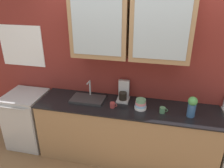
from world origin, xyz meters
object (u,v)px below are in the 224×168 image
(sink_faucet, at_px, (88,99))
(cup_near_sink, at_px, (113,105))
(dishwasher, at_px, (28,119))
(coffee_maker, at_px, (123,93))
(cup_near_bowls, at_px, (163,110))
(bowl_stack, at_px, (141,104))
(vase, at_px, (192,106))

(sink_faucet, bearing_deg, cup_near_sink, -18.44)
(dishwasher, distance_m, coffee_maker, 1.62)
(cup_near_bowls, relative_size, coffee_maker, 0.36)
(bowl_stack, relative_size, coffee_maker, 0.56)
(vase, xyz_separation_m, coffee_maker, (-0.91, 0.24, -0.04))
(sink_faucet, distance_m, dishwasher, 1.11)
(dishwasher, height_order, coffee_maker, coffee_maker)
(vase, height_order, dishwasher, vase)
(dishwasher, bearing_deg, cup_near_bowls, -1.61)
(bowl_stack, bearing_deg, sink_faucet, 174.14)
(dishwasher, relative_size, coffee_maker, 3.04)
(vase, bearing_deg, coffee_maker, 165.25)
(vase, bearing_deg, sink_faucet, 175.19)
(sink_faucet, height_order, cup_near_sink, sink_faucet)
(vase, height_order, cup_near_sink, vase)
(vase, xyz_separation_m, cup_near_bowls, (-0.35, 0.00, -0.11))
(coffee_maker, bearing_deg, dishwasher, -173.16)
(cup_near_bowls, relative_size, dishwasher, 0.12)
(cup_near_bowls, height_order, dishwasher, cup_near_bowls)
(dishwasher, bearing_deg, cup_near_sink, -2.94)
(vase, height_order, cup_near_bowls, vase)
(coffee_maker, bearing_deg, sink_faucet, -166.33)
(vase, xyz_separation_m, dishwasher, (-2.42, 0.06, -0.59))
(sink_faucet, xyz_separation_m, bowl_stack, (0.77, -0.08, 0.04))
(bowl_stack, bearing_deg, vase, -3.55)
(cup_near_bowls, height_order, coffee_maker, coffee_maker)
(coffee_maker, bearing_deg, bowl_stack, -36.54)
(sink_faucet, relative_size, cup_near_bowls, 4.51)
(sink_faucet, xyz_separation_m, cup_near_bowls, (1.06, -0.12, 0.02))
(sink_faucet, relative_size, dishwasher, 0.54)
(cup_near_bowls, xyz_separation_m, dishwasher, (-2.07, 0.06, -0.48))
(vase, bearing_deg, cup_near_sink, -179.24)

